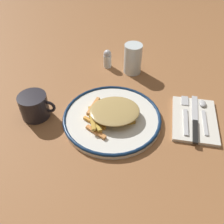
{
  "coord_description": "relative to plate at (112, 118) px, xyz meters",
  "views": [
    {
      "loc": [
        0.09,
        -0.54,
        0.55
      ],
      "look_at": [
        0.0,
        0.0,
        0.03
      ],
      "focal_mm": 40.32,
      "sensor_mm": 36.0,
      "label": 1
    }
  ],
  "objects": [
    {
      "name": "napkin",
      "position": [
        0.25,
        0.04,
        -0.0
      ],
      "size": [
        0.14,
        0.19,
        0.01
      ],
      "primitive_type": "cube",
      "rotation": [
        0.0,
        0.0,
        -0.02
      ],
      "color": "silver",
      "rests_on": "ground_plane"
    },
    {
      "name": "ground_plane",
      "position": [
        0.0,
        0.0,
        -0.01
      ],
      "size": [
        2.6,
        2.6,
        0.0
      ],
      "primitive_type": "plane",
      "color": "#976139"
    },
    {
      "name": "spoon",
      "position": [
        0.28,
        0.07,
        0.0
      ],
      "size": [
        0.02,
        0.15,
        0.01
      ],
      "color": "silver",
      "rests_on": "napkin"
    },
    {
      "name": "salt_shaker",
      "position": [
        -0.06,
        0.29,
        0.03
      ],
      "size": [
        0.03,
        0.03,
        0.07
      ],
      "color": "silver",
      "rests_on": "ground_plane"
    },
    {
      "name": "water_glass",
      "position": [
        0.03,
        0.27,
        0.05
      ],
      "size": [
        0.07,
        0.07,
        0.11
      ],
      "primitive_type": "cylinder",
      "color": "silver",
      "rests_on": "ground_plane"
    },
    {
      "name": "knife",
      "position": [
        0.25,
        0.02,
        0.0
      ],
      "size": [
        0.03,
        0.21,
        0.01
      ],
      "color": "black",
      "rests_on": "napkin"
    },
    {
      "name": "fork",
      "position": [
        0.22,
        0.05,
        0.0
      ],
      "size": [
        0.02,
        0.18,
        0.01
      ],
      "color": "silver",
      "rests_on": "napkin"
    },
    {
      "name": "plate",
      "position": [
        0.0,
        0.0,
        0.0
      ],
      "size": [
        0.3,
        0.3,
        0.02
      ],
      "color": "white",
      "rests_on": "ground_plane"
    },
    {
      "name": "coffee_mug",
      "position": [
        -0.24,
        -0.02,
        0.03
      ],
      "size": [
        0.11,
        0.09,
        0.08
      ],
      "color": "black",
      "rests_on": "ground_plane"
    },
    {
      "name": "fries_heap",
      "position": [
        -0.0,
        -0.0,
        0.03
      ],
      "size": [
        0.18,
        0.18,
        0.03
      ],
      "color": "gold",
      "rests_on": "plate"
    }
  ]
}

